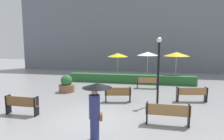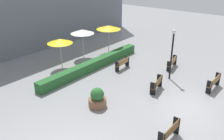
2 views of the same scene
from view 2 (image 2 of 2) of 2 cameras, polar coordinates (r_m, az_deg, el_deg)
name	(u,v)px [view 2 (image 2 of 2)]	position (r m, az deg, el deg)	size (l,w,h in m)	color
ground_plane	(191,108)	(15.15, 17.99, -8.46)	(60.00, 60.00, 0.00)	gray
bench_mid_center	(157,84)	(16.32, 10.50, -3.18)	(1.54, 0.64, 0.87)	brown
bench_near_left	(170,132)	(12.06, 13.42, -13.93)	(1.63, 0.37, 0.90)	brown
bench_far_right	(172,62)	(20.15, 14.00, 1.80)	(1.79, 0.64, 0.85)	#9E7242
bench_back_row	(123,63)	(19.43, 2.52, 1.64)	(1.58, 0.42, 0.83)	#9E7242
bench_near_right	(214,82)	(17.58, 22.87, -2.59)	(1.79, 0.37, 0.91)	#9E7242
planter_pot	(97,99)	(14.36, -3.45, -6.73)	(1.07, 1.07, 1.20)	brown
lamp_post	(172,49)	(17.59, 13.96, 4.75)	(0.28, 0.28, 3.68)	black
patio_umbrella_yellow	(60,41)	(19.45, -12.13, 6.65)	(1.98, 1.98, 2.43)	silver
patio_umbrella_white	(82,32)	(21.46, -6.96, 8.95)	(2.06, 2.06, 2.57)	silver
patio_umbrella_yellow_far	(109,27)	(22.66, -0.82, 9.97)	(2.26, 2.26, 2.59)	silver
hedge_strip	(94,65)	(19.50, -4.34, 1.28)	(10.66, 0.70, 0.73)	#28602D
building_facade	(23,0)	(23.70, -20.13, 15.16)	(28.00, 1.20, 9.65)	slate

